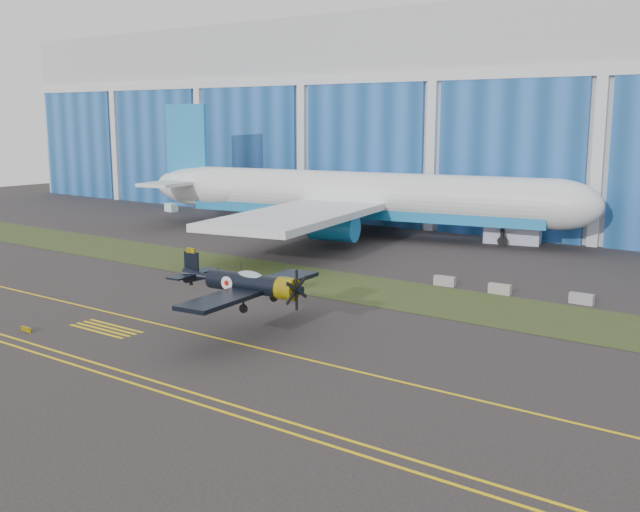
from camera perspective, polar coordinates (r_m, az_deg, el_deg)
The scene contains 14 objects.
ground at distance 51.29m, azimuth 4.03°, elevation -6.83°, with size 260.00×260.00×0.00m, color #332E2E.
grass_median at distance 63.14m, azimuth 10.86°, elevation -3.65°, with size 260.00×10.00×0.02m, color #475128.
taxiway_centreline at distance 47.33m, azimuth 0.75°, elevation -8.29°, with size 200.00×0.20×0.02m, color yellow.
edge_line_near at distance 40.47m, azimuth -7.27°, elevation -11.72°, with size 80.00×0.20×0.02m, color yellow.
edge_line_far at distance 41.15m, azimuth -6.29°, elevation -11.32°, with size 80.00×0.20×0.02m, color yellow.
hold_short_ladder at distance 57.32m, azimuth -15.99°, elevation -5.33°, with size 6.00×2.40×0.02m, color yellow, non-canonical shape.
guard_board_left at distance 58.35m, azimuth -21.46°, elevation -5.22°, with size 1.20×0.15×0.35m, color yellow.
warbird at distance 53.42m, azimuth -5.73°, elevation -2.05°, with size 12.82×14.96×4.13m.
jetliner at distance 97.41m, azimuth 3.07°, elevation 8.47°, with size 77.02×68.77×23.61m.
shipping_container at distance 94.72m, azimuth 14.46°, elevation 1.80°, with size 6.66×2.67×2.89m, color silver.
cart at distance 125.68m, azimuth -11.27°, elevation 3.65°, with size 2.21×1.33×1.33m, color #CDF5EE.
barrier_a at distance 69.72m, azimuth 9.48°, elevation -1.89°, with size 2.00×0.60×0.90m, color #A09399.
barrier_b at distance 67.46m, azimuth 13.54°, elevation -2.46°, with size 2.00×0.60×0.90m, color #9E9890.
barrier_c at distance 65.79m, azimuth 19.31°, elevation -3.10°, with size 2.00×0.60×0.90m, color gray.
Camera 1 is at (26.05, -41.45, 15.28)m, focal length 42.00 mm.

